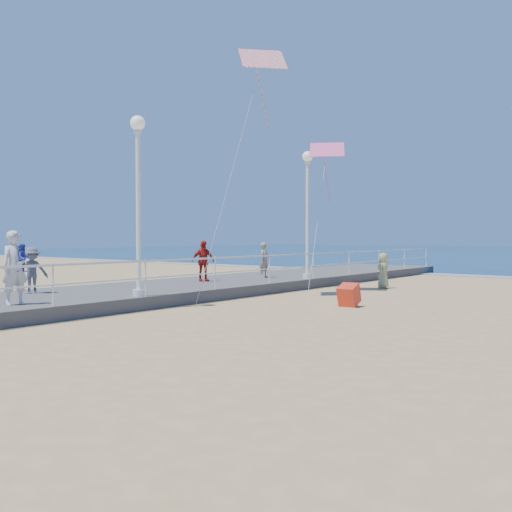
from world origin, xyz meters
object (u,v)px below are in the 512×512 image
Objects in this scene: woman_holding_toddler at (15,268)px; lamp_post_mid at (138,186)px; toddler_held at (24,258)px; lamp_post_far at (307,201)px; box_kite at (349,297)px; beach_walker_c at (383,271)px; spectator_3 at (203,261)px; spectator_2 at (32,270)px; spectator_6 at (264,260)px.

lamp_post_mid is at bearing -12.65° from woman_holding_toddler.
woman_holding_toddler is 0.33m from toddler_held.
lamp_post_far is 7.21m from box_kite.
lamp_post_far reaches higher than box_kite.
beach_walker_c is at bearing 76.62° from lamp_post_mid.
spectator_3 is 1.08× the size of beach_walker_c.
beach_walker_c is (3.41, 14.21, -0.62)m from woman_holding_toddler.
spectator_2 is at bearing -35.68° from beach_walker_c.
spectator_6 reaches higher than box_kite.
spectator_2 is 0.96× the size of spectator_6.
spectator_6 is at bearing -69.77° from beach_walker_c.
toddler_held reaches higher than spectator_6.
beach_walker_c is at bearing -1.21° from spectator_2.
lamp_post_far is 4.30m from beach_walker_c.
lamp_post_far is 3.69× the size of spectator_2.
lamp_post_mid is 7.21m from box_kite.
box_kite is (7.77, 6.02, -0.82)m from spectator_2.
woman_holding_toddler is 3.21× the size of box_kite.
toddler_held is at bearing -93.20° from lamp_post_far.
toddler_held is at bearing -23.49° from beach_walker_c.
lamp_post_far is 3.58× the size of beach_walker_c.
spectator_3 reaches higher than toddler_held.
toddler_held is 8.58m from spectator_3.
toddler_held is 0.45× the size of spectator_3.
woman_holding_toddler is 2.63× the size of toddler_held.
spectator_3 is 6.98m from box_kite.
lamp_post_far is at bearing 129.34° from box_kite.
woman_holding_toddler reaches higher than spectator_3.
spectator_3 is at bearing -121.73° from lamp_post_far.
spectator_3 is at bearing 11.35° from woman_holding_toddler.
spectator_3 is at bearing 16.50° from spectator_2.
spectator_2 reaches higher than box_kite.
box_kite is at bearing 6.64° from beach_walker_c.
lamp_post_mid reaches higher than spectator_2.
spectator_6 is 2.51× the size of box_kite.
woman_holding_toddler reaches higher than spectator_6.
lamp_post_mid reaches higher than spectator_3.
spectator_6 is 1.02× the size of beach_walker_c.
woman_holding_toddler is 11.70m from spectator_6.
spectator_2 is at bearing -148.02° from box_kite.
beach_walker_c is at bearing -12.29° from woman_holding_toddler.
lamp_post_mid is 8.82m from spectator_6.
toddler_held is 9.41m from box_kite.
spectator_3 is (-2.36, -3.82, -2.46)m from lamp_post_far.
lamp_post_mid is 3.53× the size of spectator_6.
woman_holding_toddler is at bearing 136.20° from toddler_held.
lamp_post_mid is 3.88m from toddler_held.
woman_holding_toddler is 3.06m from spectator_2.
toddler_held is at bearing -129.76° from box_kite.
spectator_3 is 3.18m from spectator_6.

